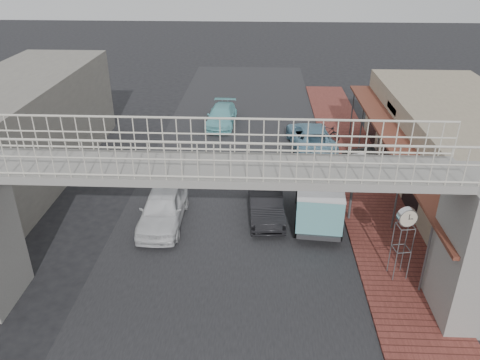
# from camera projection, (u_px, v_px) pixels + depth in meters

# --- Properties ---
(ground) EXTENTS (120.00, 120.00, 0.00)m
(ground) POSITION_uv_depth(u_px,v_px,m) (229.00, 239.00, 19.41)
(ground) COLOR black
(ground) RESTS_ON ground
(road_strip) EXTENTS (10.00, 60.00, 0.01)m
(road_strip) POSITION_uv_depth(u_px,v_px,m) (229.00, 239.00, 19.41)
(road_strip) COLOR black
(road_strip) RESTS_ON ground
(sidewalk) EXTENTS (3.00, 40.00, 0.10)m
(sidewalk) POSITION_uv_depth(u_px,v_px,m) (372.00, 205.00, 21.79)
(sidewalk) COLOR brown
(sidewalk) RESTS_ON ground
(shophouse_row) EXTENTS (7.20, 18.00, 4.00)m
(shophouse_row) POSITION_uv_depth(u_px,v_px,m) (471.00, 160.00, 21.61)
(shophouse_row) COLOR gray
(shophouse_row) RESTS_ON ground
(footbridge) EXTENTS (16.40, 2.40, 6.34)m
(footbridge) POSITION_uv_depth(u_px,v_px,m) (219.00, 226.00, 14.41)
(footbridge) COLOR gray
(footbridge) RESTS_ON ground
(building_far_left) EXTENTS (5.00, 14.00, 5.00)m
(building_far_left) POSITION_uv_depth(u_px,v_px,m) (23.00, 127.00, 24.07)
(building_far_left) COLOR gray
(building_far_left) RESTS_ON ground
(white_hatchback) EXTENTS (1.82, 4.45, 1.51)m
(white_hatchback) POSITION_uv_depth(u_px,v_px,m) (163.00, 208.00, 20.18)
(white_hatchback) COLOR white
(white_hatchback) RESTS_ON ground
(dark_sedan) EXTENTS (1.70, 4.20, 1.36)m
(dark_sedan) POSITION_uv_depth(u_px,v_px,m) (266.00, 202.00, 20.79)
(dark_sedan) COLOR black
(dark_sedan) RESTS_ON ground
(angkot_curb) EXTENTS (2.90, 5.31, 1.41)m
(angkot_curb) POSITION_uv_depth(u_px,v_px,m) (311.00, 137.00, 27.70)
(angkot_curb) COLOR #6595AF
(angkot_curb) RESTS_ON ground
(angkot_far) EXTENTS (2.00, 4.47, 1.27)m
(angkot_far) POSITION_uv_depth(u_px,v_px,m) (221.00, 116.00, 31.24)
(angkot_far) COLOR #7BCFD5
(angkot_far) RESTS_ON ground
(angkot_van) EXTENTS (2.28, 4.40, 2.09)m
(angkot_van) POSITION_uv_depth(u_px,v_px,m) (319.00, 195.00, 20.07)
(angkot_van) COLOR black
(angkot_van) RESTS_ON ground
(motorcycle_near) EXTENTS (1.99, 1.24, 0.99)m
(motorcycle_near) POSITION_uv_depth(u_px,v_px,m) (339.00, 163.00, 24.65)
(motorcycle_near) COLOR black
(motorcycle_near) RESTS_ON sidewalk
(motorcycle_far) EXTENTS (1.70, 1.16, 1.00)m
(motorcycle_far) POSITION_uv_depth(u_px,v_px,m) (327.00, 133.00, 28.62)
(motorcycle_far) COLOR black
(motorcycle_far) RESTS_ON sidewalk
(street_clock) EXTENTS (0.72, 0.62, 2.83)m
(street_clock) POSITION_uv_depth(u_px,v_px,m) (407.00, 220.00, 16.08)
(street_clock) COLOR #59595B
(street_clock) RESTS_ON sidewalk
(arrow_sign) EXTENTS (2.08, 1.39, 3.45)m
(arrow_sign) POSITION_uv_depth(u_px,v_px,m) (374.00, 159.00, 19.61)
(arrow_sign) COLOR #59595B
(arrow_sign) RESTS_ON sidewalk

